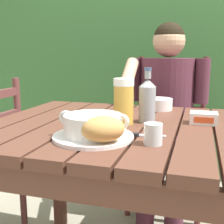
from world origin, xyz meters
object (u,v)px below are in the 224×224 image
serving_plate (93,137)px  beer_glass (124,101)px  bread_roll (103,129)px  beer_bottle (147,100)px  diner_bowl (159,104)px  soup_bowl (93,124)px  water_glass_small (153,134)px  chair_near_diner (168,135)px  person_eating (165,107)px  butter_tub (204,118)px  table_knife (138,135)px

serving_plate → beer_glass: bearing=79.7°
bread_roll → beer_bottle: size_ratio=0.74×
serving_plate → diner_bowl: diner_bowl is taller
soup_bowl → water_glass_small: soup_bowl is taller
beer_glass → beer_bottle: size_ratio=0.82×
chair_near_diner → person_eating: person_eating is taller
butter_tub → diner_bowl: bearing=129.9°
serving_plate → diner_bowl: bearing=76.8°
diner_bowl → soup_bowl: bearing=-103.2°
person_eating → diner_bowl: 0.34m
table_knife → serving_plate: bearing=-153.1°
soup_bowl → butter_tub: bearing=42.8°
bread_roll → beer_bottle: (0.07, 0.35, 0.04)m
bread_roll → diner_bowl: bearing=83.0°
chair_near_diner → bread_roll: 1.21m
beer_bottle → butter_tub: (0.22, 0.04, -0.07)m
soup_bowl → butter_tub: soup_bowl is taller
serving_plate → soup_bowl: bearing=-116.6°
butter_tub → soup_bowl: bearing=-137.2°
water_glass_small → diner_bowl: 0.58m
beer_bottle → butter_tub: size_ratio=2.08×
soup_bowl → table_knife: size_ratio=1.58×
chair_near_diner → beer_glass: bearing=-96.0°
serving_plate → bread_roll: bread_roll is taller
person_eating → table_knife: person_eating is taller
beer_glass → table_knife: size_ratio=1.17×
soup_bowl → beer_bottle: size_ratio=1.10×
beer_bottle → serving_plate: bearing=-114.0°
butter_tub → chair_near_diner: bearing=104.9°
water_glass_small → bread_roll: bearing=-158.6°
serving_plate → bread_roll: bearing=-49.4°
beer_bottle → butter_tub: beer_bottle is taller
chair_near_diner → serving_plate: size_ratio=3.87×
diner_bowl → table_knife: bearing=-89.9°
person_eating → beer_glass: 0.69m
serving_plate → beer_glass: size_ratio=1.48×
beer_glass → diner_bowl: bearing=74.8°
serving_plate → table_knife: bearing=26.9°
bread_roll → table_knife: (0.08, 0.13, -0.05)m
chair_near_diner → person_eating: size_ratio=0.83×
water_glass_small → chair_near_diner: bearing=93.2°
serving_plate → diner_bowl: size_ratio=1.95×
person_eating → butter_tub: bearing=-70.1°
butter_tub → diner_bowl: size_ratio=0.78×
beer_glass → beer_bottle: beer_bottle is taller
beer_glass → chair_near_diner: bearing=84.0°
chair_near_diner → table_knife: (0.00, -1.03, 0.27)m
serving_plate → bread_roll: size_ratio=1.64×
bread_roll → table_knife: bread_roll is taller
soup_bowl → serving_plate: bearing=63.4°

